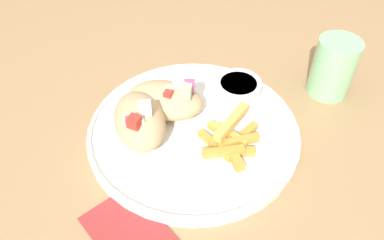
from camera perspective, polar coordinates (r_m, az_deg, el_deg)
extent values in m
cube|color=#9E7A51|center=(0.57, 2.92, -4.69)|extent=(1.51, 1.51, 0.04)
cylinder|color=#9E7A51|center=(1.57, -6.21, 12.89)|extent=(0.06, 0.06, 0.74)
cube|color=maroon|center=(0.47, -8.54, -17.68)|extent=(0.16, 0.11, 0.00)
cylinder|color=white|center=(0.56, 0.00, -1.94)|extent=(0.32, 0.32, 0.01)
torus|color=white|center=(0.56, 0.00, -1.31)|extent=(0.31, 0.31, 0.01)
ellipsoid|color=tan|center=(0.54, -7.97, -0.05)|extent=(0.13, 0.13, 0.06)
cube|color=red|center=(0.50, -8.78, -0.27)|extent=(0.02, 0.02, 0.02)
cube|color=#A34C84|center=(0.50, -9.43, -0.21)|extent=(0.02, 0.02, 0.01)
cube|color=white|center=(0.51, -7.19, 1.74)|extent=(0.02, 0.02, 0.02)
cube|color=silver|center=(0.50, -8.17, -0.30)|extent=(0.02, 0.02, 0.01)
ellipsoid|color=tan|center=(0.57, -4.06, 3.10)|extent=(0.13, 0.11, 0.05)
cube|color=#B7D693|center=(0.55, -1.01, 4.42)|extent=(0.02, 0.02, 0.02)
cube|color=white|center=(0.56, -2.18, 5.58)|extent=(0.02, 0.02, 0.01)
cube|color=#A34C84|center=(0.56, -0.37, 5.17)|extent=(0.02, 0.02, 0.02)
cube|color=red|center=(0.56, -1.03, 4.56)|extent=(0.02, 0.02, 0.01)
cube|color=silver|center=(0.55, -3.81, 3.83)|extent=(0.01, 0.01, 0.01)
cube|color=red|center=(0.55, -3.67, 3.81)|extent=(0.01, 0.01, 0.01)
cube|color=#B7D693|center=(0.56, -3.45, 4.53)|extent=(0.01, 0.01, 0.01)
cube|color=gold|center=(0.53, 5.54, -4.85)|extent=(0.07, 0.05, 0.01)
cube|color=gold|center=(0.53, 5.91, -4.73)|extent=(0.06, 0.05, 0.01)
cube|color=gold|center=(0.55, 7.44, -2.70)|extent=(0.02, 0.07, 0.01)
cube|color=gold|center=(0.54, 4.63, -3.15)|extent=(0.04, 0.06, 0.01)
cube|color=gold|center=(0.53, 3.53, -3.85)|extent=(0.07, 0.03, 0.01)
cube|color=gold|center=(0.52, 4.86, -4.81)|extent=(0.05, 0.05, 0.01)
cube|color=gold|center=(0.54, 5.43, -2.07)|extent=(0.06, 0.01, 0.01)
cube|color=gold|center=(0.53, 7.17, -3.02)|extent=(0.05, 0.05, 0.01)
cube|color=#E5B251|center=(0.53, 6.01, -0.28)|extent=(0.01, 0.08, 0.01)
cylinder|color=white|center=(0.60, 6.98, 4.29)|extent=(0.07, 0.07, 0.04)
cylinder|color=beige|center=(0.59, 7.11, 5.43)|extent=(0.06, 0.06, 0.01)
torus|color=white|center=(0.59, 7.13, 5.65)|extent=(0.07, 0.07, 0.00)
cylinder|color=#8CCC93|center=(0.66, 20.74, 7.51)|extent=(0.07, 0.07, 0.10)
cylinder|color=silver|center=(0.67, 20.42, 6.51)|extent=(0.06, 0.06, 0.06)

